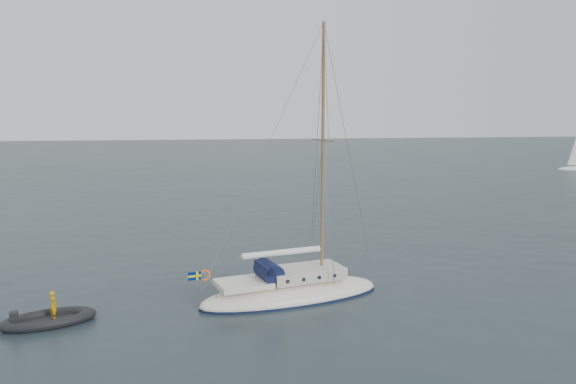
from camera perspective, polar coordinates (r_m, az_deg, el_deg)
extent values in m
plane|color=black|center=(29.32, 3.04, -9.20)|extent=(300.00, 300.00, 0.00)
ellipsoid|color=white|center=(26.93, 0.35, -10.45)|extent=(8.92, 2.77, 1.49)
cube|color=#BFB5A6|center=(26.74, 1.83, -8.30)|extent=(3.57, 1.88, 0.55)
cube|color=white|center=(26.41, -4.81, -8.90)|extent=(2.38, 1.88, 0.25)
cylinder|color=#121738|center=(26.39, -2.11, -7.91)|extent=(0.95, 1.64, 0.95)
cube|color=#121738|center=(26.32, -2.55, -7.51)|extent=(0.45, 1.64, 0.40)
cylinder|color=brown|center=(25.89, 3.83, 3.92)|extent=(0.15, 0.15, 11.89)
cylinder|color=brown|center=(25.86, 3.85, 5.23)|extent=(0.05, 2.18, 0.05)
cylinder|color=brown|center=(26.27, -0.72, -6.20)|extent=(4.16, 0.10, 0.10)
cylinder|color=white|center=(26.26, -0.72, -6.10)|extent=(3.87, 0.28, 0.28)
cylinder|color=gray|center=(26.23, -8.31, -8.11)|extent=(0.04, 2.18, 0.04)
torus|color=orange|center=(26.80, -8.44, -7.76)|extent=(0.54, 0.10, 0.54)
cylinder|color=brown|center=(26.25, -9.07, -8.34)|extent=(0.03, 0.03, 0.89)
cube|color=navy|center=(26.17, -9.75, -7.73)|extent=(0.59, 0.02, 0.38)
cube|color=#FFDE00|center=(26.17, -9.75, -7.73)|extent=(0.61, 0.03, 0.09)
cube|color=#FFDE00|center=(26.17, -9.50, -7.72)|extent=(0.09, 0.03, 0.40)
cylinder|color=black|center=(27.44, -1.21, -7.87)|extent=(0.18, 0.06, 0.18)
cylinder|color=black|center=(25.64, -0.63, -9.03)|extent=(0.18, 0.06, 0.18)
cylinder|color=black|center=(27.56, 0.44, -7.80)|extent=(0.18, 0.06, 0.18)
cylinder|color=black|center=(25.76, 1.14, -8.95)|extent=(0.18, 0.06, 0.18)
cylinder|color=black|center=(27.69, 2.07, -7.72)|extent=(0.18, 0.06, 0.18)
cylinder|color=black|center=(25.91, 2.89, -8.86)|extent=(0.18, 0.06, 0.18)
cylinder|color=black|center=(27.85, 3.69, -7.64)|extent=(0.18, 0.06, 0.18)
cylinder|color=black|center=(26.07, 4.61, -8.76)|extent=(0.18, 0.06, 0.18)
cube|color=#444549|center=(27.79, -0.70, -9.94)|extent=(1.57, 0.65, 0.09)
cube|color=black|center=(25.91, -23.12, -11.93)|extent=(2.37, 0.99, 0.12)
cube|color=black|center=(26.16, -25.94, -11.20)|extent=(0.35, 0.35, 0.59)
imported|color=#C8930A|center=(25.66, -22.77, -10.59)|extent=(0.42, 0.51, 1.21)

